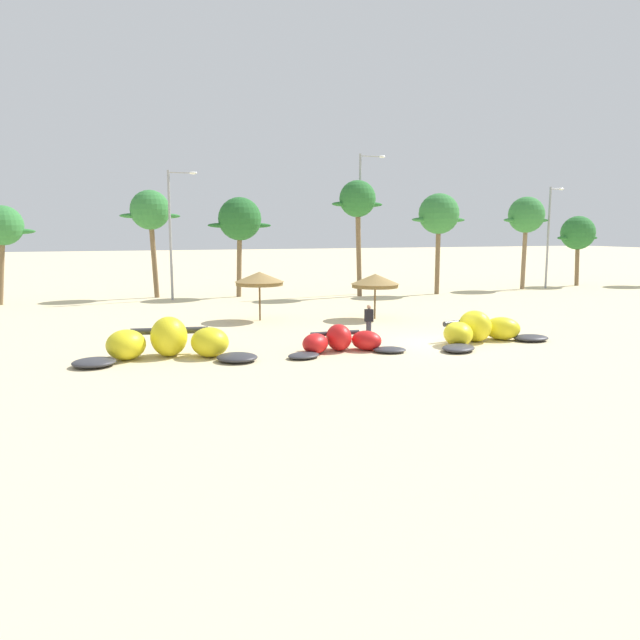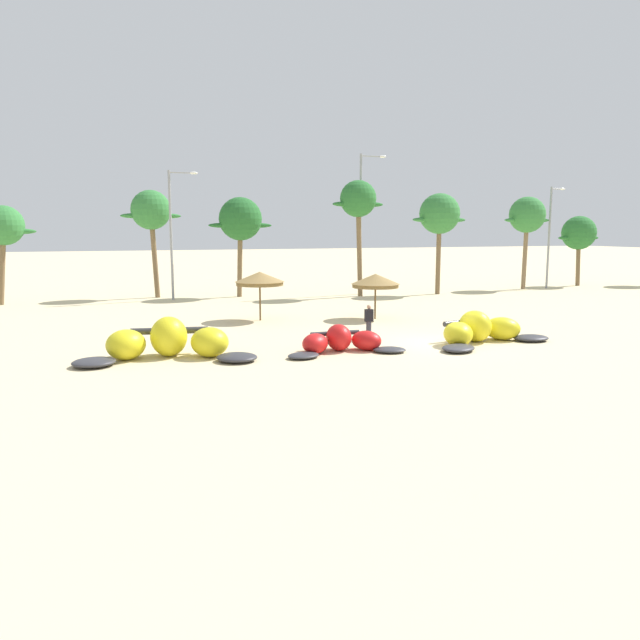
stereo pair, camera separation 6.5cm
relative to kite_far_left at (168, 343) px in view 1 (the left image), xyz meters
The scene contains 17 objects.
ground_plane 11.66m from the kite_far_left, ahead, with size 260.00×260.00×0.00m, color beige.
kite_far_left is the anchor object (origin of this frame).
kite_left 6.89m from the kite_far_left, ahead, with size 5.26×2.49×1.10m.
kite_left_of_center 13.44m from the kite_far_left, ahead, with size 6.30×3.62×1.39m.
beach_umbrella_near_van 10.55m from the kite_far_left, 55.46° to the left, with size 2.72×2.72×2.69m.
beach_umbrella_middle 14.01m from the kite_far_left, 29.67° to the left, with size 2.71×2.71×2.54m.
person_near_kites 9.04m from the kite_far_left, ahead, with size 0.36×0.24×1.62m.
palm_leftmost 23.33m from the kite_far_left, 110.72° to the left, with size 3.93×2.62×6.56m.
palm_left 23.19m from the kite_far_left, 86.33° to the left, with size 4.29×2.86×7.82m.
palm_left_of_gap 22.81m from the kite_far_left, 69.84° to the left, with size 4.75×3.17×7.34m.
palm_center_left 24.90m from the kite_far_left, 48.71° to the left, with size 4.04×2.70×8.57m.
palm_center_right 28.95m from the kite_far_left, 37.96° to the left, with size 4.64×3.09×7.72m.
palm_right_of_gap 36.89m from the kite_far_left, 30.58° to the left, with size 4.47×2.98×7.68m.
palm_right 42.70m from the kite_far_left, 27.30° to the left, with size 4.44×2.96×6.17m.
lamppost_west_center 21.20m from the kite_far_left, 82.33° to the left, with size 2.09×0.24×9.07m.
lamppost_east_center 26.20m from the kite_far_left, 49.07° to the left, with size 2.17×0.24×10.63m.
lamppost_east 38.63m from the kite_far_left, 28.60° to the left, with size 1.48×0.24×8.51m.
Camera 1 is at (-14.18, -23.26, 4.97)m, focal length 34.48 mm.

